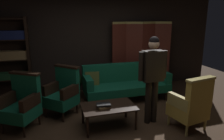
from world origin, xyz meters
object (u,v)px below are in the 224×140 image
object	(u,v)px
potted_plant	(73,83)
book_tan_leather	(103,107)
coffee_table	(109,108)
armchair_wing_left	(63,92)
armchair_gilt_accent	(191,105)
book_black_cloth	(103,105)
bookshelf	(10,57)
velvet_couch	(125,81)
armchair_wing_right	(22,103)
folding_screen	(141,54)
standing_figure	(153,72)

from	to	relation	value
potted_plant	book_tan_leather	xyz separation A→B (m)	(0.36, -1.67, 0.01)
coffee_table	armchair_wing_left	world-z (taller)	armchair_wing_left
coffee_table	armchair_gilt_accent	world-z (taller)	armchair_gilt_accent
armchair_wing_left	book_black_cloth	distance (m)	1.08
bookshelf	book_tan_leather	world-z (taller)	bookshelf
armchair_wing_left	velvet_couch	bearing A→B (deg)	16.36
bookshelf	armchair_wing_right	bearing A→B (deg)	-77.43
bookshelf	velvet_couch	world-z (taller)	bookshelf
bookshelf	potted_plant	world-z (taller)	bookshelf
armchair_gilt_accent	velvet_couch	bearing A→B (deg)	108.98
armchair_wing_right	book_black_cloth	world-z (taller)	armchair_wing_right
book_tan_leather	armchair_gilt_accent	bearing A→B (deg)	-17.43
coffee_table	potted_plant	size ratio (longest dim) A/B	1.34
velvet_couch	armchair_wing_left	xyz separation A→B (m)	(-1.58, -0.46, 0.04)
armchair_gilt_accent	book_tan_leather	world-z (taller)	armchair_gilt_accent
folding_screen	potted_plant	world-z (taller)	folding_screen
folding_screen	armchair_gilt_accent	xyz separation A→B (m)	(-0.11, -2.50, -0.50)
velvet_couch	armchair_gilt_accent	size ratio (longest dim) A/B	2.04
velvet_couch	armchair_wing_left	distance (m)	1.64
coffee_table	armchair_gilt_accent	size ratio (longest dim) A/B	0.96
armchair_gilt_accent	folding_screen	bearing A→B (deg)	87.51
armchair_wing_left	book_tan_leather	distance (m)	1.08
armchair_wing_right	book_tan_leather	size ratio (longest dim) A/B	4.81
bookshelf	standing_figure	bearing A→B (deg)	-36.95
book_tan_leather	armchair_wing_left	bearing A→B (deg)	128.22
folding_screen	velvet_couch	bearing A→B (deg)	-135.37
book_black_cloth	bookshelf	bearing A→B (deg)	131.11
velvet_couch	coffee_table	distance (m)	1.50
velvet_couch	potted_plant	size ratio (longest dim) A/B	2.84
book_tan_leather	book_black_cloth	distance (m)	0.04
velvet_couch	book_tan_leather	xyz separation A→B (m)	(-0.91, -1.31, -0.01)
book_tan_leather	coffee_table	bearing A→B (deg)	23.62
armchair_wing_left	armchair_wing_right	distance (m)	0.85
folding_screen	coffee_table	xyz separation A→B (m)	(-1.52, -1.97, -0.61)
armchair_wing_left	armchair_wing_right	size ratio (longest dim) A/B	1.00
standing_figure	potted_plant	size ratio (longest dim) A/B	2.28
armchair_wing_left	standing_figure	bearing A→B (deg)	-27.94
coffee_table	velvet_couch	bearing A→B (deg)	57.56
bookshelf	book_tan_leather	distance (m)	2.80
velvet_couch	standing_figure	size ratio (longest dim) A/B	1.25
armchair_gilt_accent	bookshelf	bearing A→B (deg)	142.65
velvet_couch	book_black_cloth	world-z (taller)	velvet_couch
velvet_couch	potted_plant	xyz separation A→B (m)	(-1.27, 0.36, -0.03)
bookshelf	folding_screen	bearing A→B (deg)	-0.48
coffee_table	book_tan_leather	distance (m)	0.14
folding_screen	potted_plant	xyz separation A→B (m)	(-1.99, -0.36, -0.56)
armchair_wing_left	book_black_cloth	world-z (taller)	armchair_wing_left
bookshelf	coffee_table	world-z (taller)	bookshelf
folding_screen	armchair_gilt_accent	size ratio (longest dim) A/B	1.83
coffee_table	armchair_wing_right	distance (m)	1.61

